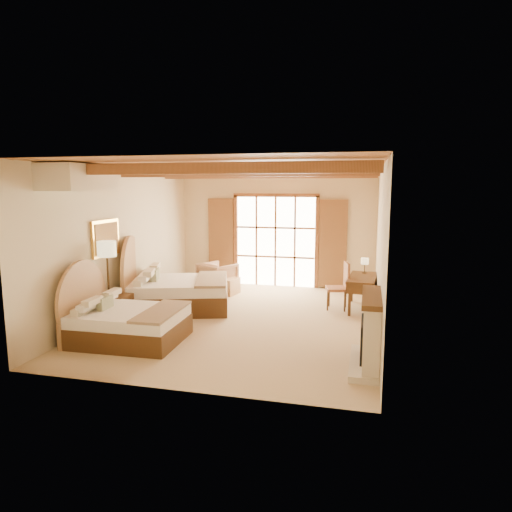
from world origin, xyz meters
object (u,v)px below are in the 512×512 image
(bed_far, at_px, (172,289))
(nightstand, at_px, (117,309))
(armchair, at_px, (218,277))
(desk, at_px, (362,292))
(bed_near, at_px, (121,320))

(bed_far, bearing_deg, nightstand, -131.34)
(armchair, bearing_deg, desk, -166.52)
(nightstand, bearing_deg, bed_far, 66.55)
(armchair, distance_m, desk, 3.90)
(bed_near, xyz_separation_m, nightstand, (-0.63, 0.93, -0.09))
(bed_near, relative_size, desk, 1.36)
(nightstand, bearing_deg, desk, 26.53)
(bed_near, xyz_separation_m, desk, (4.24, 3.27, 0.02))
(bed_far, relative_size, armchair, 3.19)
(bed_far, height_order, nightstand, bed_far)
(bed_near, relative_size, nightstand, 3.30)
(bed_near, height_order, nightstand, bed_near)
(armchair, height_order, desk, armchair)
(bed_near, height_order, armchair, bed_near)
(bed_near, distance_m, nightstand, 1.13)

